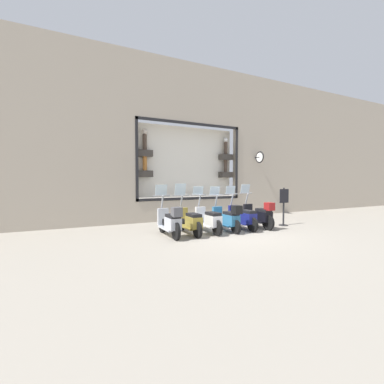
{
  "coord_description": "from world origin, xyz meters",
  "views": [
    {
      "loc": [
        -7.22,
        5.06,
        1.79
      ],
      "look_at": [
        1.84,
        0.71,
        1.34
      ],
      "focal_mm": 24.0,
      "sensor_mm": 36.0,
      "label": 1
    }
  ],
  "objects_px": {
    "scooter_navy_1": "(243,218)",
    "scooter_silver_5": "(170,222)",
    "scooter_black_0": "(259,215)",
    "scooter_white_3": "(209,220)",
    "scooter_olive_4": "(190,221)",
    "shop_sign_post": "(284,205)",
    "scooter_teal_2": "(228,218)"
  },
  "relations": [
    {
      "from": "scooter_silver_5",
      "to": "shop_sign_post",
      "type": "distance_m",
      "value": 4.83
    },
    {
      "from": "scooter_olive_4",
      "to": "scooter_silver_5",
      "type": "xyz_separation_m",
      "value": [
        -0.06,
        0.72,
        0.05
      ]
    },
    {
      "from": "scooter_navy_1",
      "to": "scooter_olive_4",
      "type": "height_order",
      "value": "scooter_olive_4"
    },
    {
      "from": "scooter_black_0",
      "to": "scooter_olive_4",
      "type": "distance_m",
      "value": 2.87
    },
    {
      "from": "scooter_white_3",
      "to": "scooter_silver_5",
      "type": "xyz_separation_m",
      "value": [
        -0.05,
        1.43,
        0.05
      ]
    },
    {
      "from": "scooter_teal_2",
      "to": "shop_sign_post",
      "type": "xyz_separation_m",
      "value": [
        0.02,
        -2.67,
        0.34
      ]
    },
    {
      "from": "scooter_navy_1",
      "to": "scooter_silver_5",
      "type": "bearing_deg",
      "value": 91.08
    },
    {
      "from": "scooter_black_0",
      "to": "scooter_olive_4",
      "type": "bearing_deg",
      "value": 88.9
    },
    {
      "from": "scooter_navy_1",
      "to": "scooter_olive_4",
      "type": "bearing_deg",
      "value": 89.92
    },
    {
      "from": "scooter_teal_2",
      "to": "scooter_white_3",
      "type": "relative_size",
      "value": 0.99
    },
    {
      "from": "scooter_olive_4",
      "to": "scooter_silver_5",
      "type": "distance_m",
      "value": 0.72
    },
    {
      "from": "scooter_olive_4",
      "to": "scooter_white_3",
      "type": "bearing_deg",
      "value": -90.23
    },
    {
      "from": "scooter_olive_4",
      "to": "shop_sign_post",
      "type": "distance_m",
      "value": 4.12
    },
    {
      "from": "scooter_navy_1",
      "to": "scooter_silver_5",
      "type": "height_order",
      "value": "scooter_silver_5"
    },
    {
      "from": "scooter_black_0",
      "to": "scooter_silver_5",
      "type": "xyz_separation_m",
      "value": [
        -0.0,
        3.58,
        -0.0
      ]
    },
    {
      "from": "shop_sign_post",
      "to": "scooter_silver_5",
      "type": "bearing_deg",
      "value": 90.14
    },
    {
      "from": "scooter_black_0",
      "to": "scooter_white_3",
      "type": "height_order",
      "value": "scooter_black_0"
    },
    {
      "from": "scooter_olive_4",
      "to": "scooter_silver_5",
      "type": "height_order",
      "value": "scooter_olive_4"
    },
    {
      "from": "scooter_white_3",
      "to": "scooter_silver_5",
      "type": "distance_m",
      "value": 1.43
    },
    {
      "from": "shop_sign_post",
      "to": "scooter_olive_4",
      "type": "bearing_deg",
      "value": 89.37
    },
    {
      "from": "scooter_navy_1",
      "to": "scooter_white_3",
      "type": "distance_m",
      "value": 1.43
    },
    {
      "from": "scooter_white_3",
      "to": "scooter_navy_1",
      "type": "bearing_deg",
      "value": -90.01
    },
    {
      "from": "scooter_silver_5",
      "to": "shop_sign_post",
      "type": "height_order",
      "value": "scooter_silver_5"
    },
    {
      "from": "scooter_black_0",
      "to": "scooter_silver_5",
      "type": "relative_size",
      "value": 1.0
    },
    {
      "from": "scooter_black_0",
      "to": "scooter_navy_1",
      "type": "xyz_separation_m",
      "value": [
        0.05,
        0.72,
        -0.06
      ]
    },
    {
      "from": "shop_sign_post",
      "to": "scooter_teal_2",
      "type": "bearing_deg",
      "value": 90.53
    },
    {
      "from": "scooter_white_3",
      "to": "scooter_olive_4",
      "type": "bearing_deg",
      "value": 89.77
    },
    {
      "from": "scooter_navy_1",
      "to": "scooter_teal_2",
      "type": "height_order",
      "value": "scooter_navy_1"
    },
    {
      "from": "shop_sign_post",
      "to": "scooter_navy_1",
      "type": "bearing_deg",
      "value": 88.76
    },
    {
      "from": "scooter_silver_5",
      "to": "scooter_white_3",
      "type": "bearing_deg",
      "value": -87.83
    },
    {
      "from": "scooter_black_0",
      "to": "scooter_white_3",
      "type": "xyz_separation_m",
      "value": [
        0.05,
        2.15,
        -0.05
      ]
    },
    {
      "from": "scooter_teal_2",
      "to": "scooter_white_3",
      "type": "height_order",
      "value": "scooter_white_3"
    }
  ]
}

